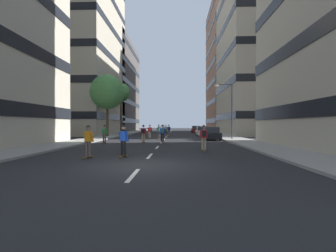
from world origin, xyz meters
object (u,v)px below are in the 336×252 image
(skater_1, at_px, (123,139))
(skater_5, at_px, (169,129))
(parked_car_far, at_px, (196,130))
(street_tree_near, at_px, (107,92))
(skater_4, at_px, (204,136))
(skater_2, at_px, (166,129))
(skater_7, at_px, (143,133))
(streetlamp_right, at_px, (229,105))
(skater_9, at_px, (162,132))
(parked_car_near, at_px, (211,134))
(skater_3, at_px, (159,128))
(skater_6, at_px, (150,131))
(skater_11, at_px, (88,140))
(parked_car_mid, at_px, (202,131))
(skater_10, at_px, (104,133))
(street_tree_mid, at_px, (121,93))
(skater_8, at_px, (163,129))
(skater_0, at_px, (159,131))

(skater_1, distance_m, skater_5, 24.08)
(parked_car_far, relative_size, skater_5, 2.47)
(parked_car_far, distance_m, street_tree_near, 22.54)
(skater_4, distance_m, skater_5, 21.01)
(skater_2, bearing_deg, skater_7, -93.10)
(skater_1, bearing_deg, skater_4, 34.09)
(streetlamp_right, relative_size, skater_9, 3.65)
(streetlamp_right, height_order, skater_2, streetlamp_right)
(parked_car_near, relative_size, skater_9, 2.47)
(streetlamp_right, relative_size, skater_1, 3.65)
(skater_2, bearing_deg, street_tree_near, -123.45)
(skater_3, xyz_separation_m, skater_4, (5.40, -30.20, 0.00))
(skater_6, xyz_separation_m, skater_11, (-1.31, -17.02, 0.00))
(parked_car_mid, bearing_deg, skater_5, -179.35)
(street_tree_near, height_order, skater_10, street_tree_near)
(skater_4, height_order, skater_5, same)
(skater_2, bearing_deg, parked_car_near, -70.42)
(skater_2, xyz_separation_m, skater_9, (0.67, -21.41, 0.00))
(streetlamp_right, xyz_separation_m, skater_6, (-9.57, 1.73, -3.15))
(street_tree_near, relative_size, skater_10, 4.92)
(parked_car_mid, distance_m, skater_4, 20.95)
(street_tree_near, bearing_deg, skater_5, 25.17)
(skater_10, bearing_deg, parked_car_far, 68.23)
(parked_car_near, relative_size, street_tree_mid, 0.49)
(skater_3, xyz_separation_m, skater_8, (1.02, -3.29, -0.03))
(parked_car_near, height_order, skater_4, skater_4)
(skater_3, relative_size, skater_11, 1.00)
(streetlamp_right, height_order, skater_10, streetlamp_right)
(parked_car_mid, height_order, parked_car_far, same)
(parked_car_near, height_order, skater_3, skater_3)
(parked_car_near, bearing_deg, skater_7, -147.61)
(skater_11, bearing_deg, skater_0, 81.11)
(skater_7, distance_m, skater_8, 20.20)
(skater_5, height_order, skater_6, same)
(parked_car_mid, height_order, skater_3, skater_3)
(street_tree_mid, relative_size, skater_7, 5.06)
(parked_car_near, bearing_deg, skater_1, -115.41)
(parked_car_mid, distance_m, skater_3, 12.03)
(parked_car_near, bearing_deg, skater_0, 169.71)
(street_tree_near, bearing_deg, skater_8, 54.03)
(skater_7, bearing_deg, skater_11, -97.95)
(skater_5, xyz_separation_m, skater_7, (-2.02, -14.05, 0.00))
(skater_0, height_order, skater_1, same)
(parked_car_far, bearing_deg, skater_9, -101.65)
(street_tree_near, distance_m, skater_7, 13.15)
(skater_1, height_order, skater_8, same)
(skater_5, height_order, skater_10, same)
(parked_car_far, relative_size, skater_9, 2.47)
(skater_1, bearing_deg, skater_8, 89.20)
(street_tree_mid, height_order, skater_6, street_tree_mid)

